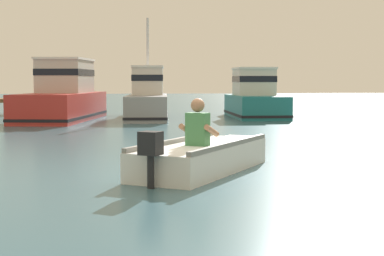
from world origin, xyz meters
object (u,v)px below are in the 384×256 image
Objects in this scene: moored_boat_grey at (148,98)px; moored_boat_teal at (255,99)px; rowboat_with_person at (203,156)px; moored_boat_red at (63,97)px.

moored_boat_teal is at bearing -1.60° from moored_boat_grey.
rowboat_with_person is 0.74× the size of moored_boat_teal.
moored_boat_grey is (-0.45, 14.19, 0.52)m from rowboat_with_person.
moored_boat_grey reaches higher than moored_boat_teal.
moored_boat_teal is (7.54, 0.86, -0.11)m from moored_boat_red.
moored_boat_red is 3.37m from moored_boat_grey.
moored_boat_red reaches higher than moored_boat_teal.
moored_boat_teal is (3.87, 14.07, 0.50)m from rowboat_with_person.
rowboat_with_person is at bearing -74.45° from moored_boat_red.
rowboat_with_person is 0.53× the size of moored_boat_grey.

